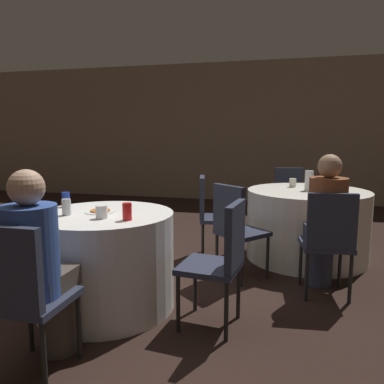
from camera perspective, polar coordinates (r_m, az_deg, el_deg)
The scene contains 19 objects.
ground_plane at distance 3.30m, azimuth -13.23°, elevation -15.62°, with size 16.00×16.00×0.00m, color black.
wall_back at distance 7.85m, azimuth 3.68°, elevation 9.04°, with size 16.00×0.06×2.80m.
table_near at distance 3.05m, azimuth -13.07°, elevation -10.09°, with size 1.07×1.07×0.75m.
table_far at distance 4.31m, azimuth 17.06°, elevation -4.71°, with size 1.30×1.30×0.75m.
chair_near_east at distance 2.62m, azimuth 4.69°, elevation -9.36°, with size 0.45×0.44×0.90m.
chair_near_south at distance 2.25m, azimuth -24.58°, elevation -13.23°, with size 0.40×0.41×0.90m.
chair_far_north at distance 5.30m, azimuth 14.59°, elevation -0.38°, with size 0.46×0.47×0.90m.
chair_far_south at distance 3.26m, azimuth 20.09°, elevation -6.24°, with size 0.44×0.44×0.90m.
chair_far_southwest at distance 3.50m, azimuth 6.61°, elevation -4.75°, with size 0.56×0.56×0.90m.
chair_far_west at distance 4.13m, azimuth 2.75°, elevation -2.63°, with size 0.48×0.47×0.90m.
person_blue_shirt at distance 2.36m, azimuth -22.06°, elevation -10.98°, with size 0.30×0.49×1.17m.
person_floral_shirt at distance 3.40m, azimuth 19.56°, elevation -4.62°, with size 0.33×0.49×1.19m.
pizza_plate_near at distance 3.00m, azimuth -13.80°, elevation -2.85°, with size 0.24×0.24×0.02m.
soda_can_blue at distance 3.29m, azimuth -18.66°, elevation -1.08°, with size 0.07×0.07×0.12m.
soda_can_red at distance 2.66m, azimuth -9.86°, elevation -2.97°, with size 0.07×0.07×0.12m.
soda_can_silver at distance 2.94m, azimuth -18.60°, elevation -2.19°, with size 0.07×0.07×0.12m.
cup_near at distance 2.76m, azimuth -13.60°, elevation -2.97°, with size 0.09×0.09×0.09m.
bottle_far at distance 4.22m, azimuth 17.41°, elevation 1.67°, with size 0.09×0.09×0.22m.
cup_far at distance 4.46m, azimuth 15.09°, elevation 1.38°, with size 0.08×0.08×0.10m.
Camera 1 is at (1.42, -2.66, 1.35)m, focal length 35.00 mm.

